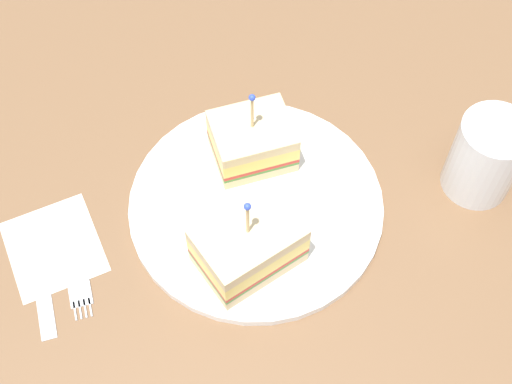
{
  "coord_description": "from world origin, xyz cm",
  "views": [
    {
      "loc": [
        -33.82,
        18.65,
        64.75
      ],
      "look_at": [
        0.0,
        0.0,
        3.01
      ],
      "focal_mm": 49.71,
      "sensor_mm": 36.0,
      "label": 1
    }
  ],
  "objects_px": {
    "plate": "(256,205)",
    "drink_glass": "(484,160)",
    "napkin": "(54,247)",
    "sandwich_half_front": "(252,141)",
    "fork": "(77,276)",
    "sandwich_half_back": "(248,246)",
    "knife": "(40,281)"
  },
  "relations": [
    {
      "from": "sandwich_half_front",
      "to": "napkin",
      "type": "height_order",
      "value": "sandwich_half_front"
    },
    {
      "from": "napkin",
      "to": "fork",
      "type": "relative_size",
      "value": 0.83
    },
    {
      "from": "napkin",
      "to": "plate",
      "type": "bearing_deg",
      "value": -105.88
    },
    {
      "from": "sandwich_half_front",
      "to": "fork",
      "type": "height_order",
      "value": "sandwich_half_front"
    },
    {
      "from": "sandwich_half_back",
      "to": "knife",
      "type": "distance_m",
      "value": 0.21
    },
    {
      "from": "plate",
      "to": "sandwich_half_front",
      "type": "height_order",
      "value": "sandwich_half_front"
    },
    {
      "from": "plate",
      "to": "sandwich_half_back",
      "type": "bearing_deg",
      "value": 144.68
    },
    {
      "from": "sandwich_half_front",
      "to": "napkin",
      "type": "xyz_separation_m",
      "value": [
        0.0,
        0.23,
        -0.04
      ]
    },
    {
      "from": "drink_glass",
      "to": "sandwich_half_back",
      "type": "bearing_deg",
      "value": 83.06
    },
    {
      "from": "drink_glass",
      "to": "fork",
      "type": "xyz_separation_m",
      "value": [
        0.1,
        0.42,
        -0.04
      ]
    },
    {
      "from": "sandwich_half_front",
      "to": "sandwich_half_back",
      "type": "xyz_separation_m",
      "value": [
        -0.11,
        0.06,
        0.0
      ]
    },
    {
      "from": "sandwich_half_back",
      "to": "drink_glass",
      "type": "height_order",
      "value": "sandwich_half_back"
    },
    {
      "from": "napkin",
      "to": "knife",
      "type": "xyz_separation_m",
      "value": [
        -0.03,
        0.03,
        0.0
      ]
    },
    {
      "from": "sandwich_half_front",
      "to": "knife",
      "type": "height_order",
      "value": "sandwich_half_front"
    },
    {
      "from": "plate",
      "to": "napkin",
      "type": "height_order",
      "value": "plate"
    },
    {
      "from": "napkin",
      "to": "fork",
      "type": "height_order",
      "value": "fork"
    },
    {
      "from": "sandwich_half_back",
      "to": "drink_glass",
      "type": "relative_size",
      "value": 1.12
    },
    {
      "from": "plate",
      "to": "drink_glass",
      "type": "height_order",
      "value": "drink_glass"
    },
    {
      "from": "sandwich_half_back",
      "to": "knife",
      "type": "bearing_deg",
      "value": 66.55
    },
    {
      "from": "sandwich_half_back",
      "to": "sandwich_half_front",
      "type": "bearing_deg",
      "value": -30.54
    },
    {
      "from": "sandwich_half_front",
      "to": "sandwich_half_back",
      "type": "height_order",
      "value": "sandwich_half_back"
    },
    {
      "from": "drink_glass",
      "to": "napkin",
      "type": "relative_size",
      "value": 0.95
    },
    {
      "from": "plate",
      "to": "drink_glass",
      "type": "xyz_separation_m",
      "value": [
        -0.09,
        -0.22,
        0.04
      ]
    },
    {
      "from": "knife",
      "to": "napkin",
      "type": "bearing_deg",
      "value": -40.08
    },
    {
      "from": "plate",
      "to": "sandwich_half_front",
      "type": "xyz_separation_m",
      "value": [
        0.05,
        -0.03,
        0.03
      ]
    },
    {
      "from": "sandwich_half_front",
      "to": "fork",
      "type": "bearing_deg",
      "value": 99.96
    },
    {
      "from": "drink_glass",
      "to": "knife",
      "type": "height_order",
      "value": "drink_glass"
    },
    {
      "from": "sandwich_half_front",
      "to": "drink_glass",
      "type": "relative_size",
      "value": 1.07
    },
    {
      "from": "plate",
      "to": "sandwich_half_front",
      "type": "relative_size",
      "value": 2.63
    },
    {
      "from": "napkin",
      "to": "fork",
      "type": "distance_m",
      "value": 0.04
    },
    {
      "from": "plate",
      "to": "fork",
      "type": "relative_size",
      "value": 2.2
    },
    {
      "from": "knife",
      "to": "sandwich_half_back",
      "type": "bearing_deg",
      "value": -113.45
    }
  ]
}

